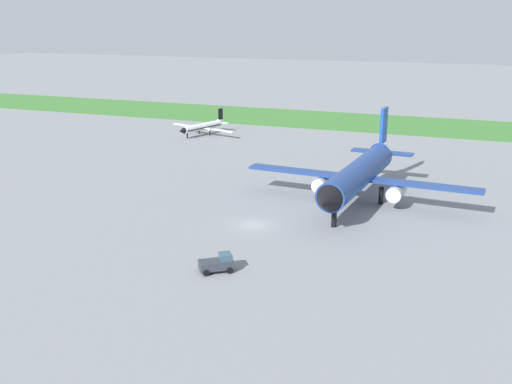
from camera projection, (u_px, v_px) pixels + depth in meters
ground_plane at (254, 225)px, 78.07m from camera, size 600.00×600.00×0.00m
grass_taxiway_strip at (373, 123)px, 152.93m from camera, size 360.00×28.00×0.08m
airplane_taxiing_turboprop at (203, 127)px, 136.99m from camera, size 17.52×15.13×5.37m
airplane_midfield_jet at (359, 174)px, 86.14m from camera, size 34.26×33.63×12.10m
pushback_tug_near_gate at (218, 263)px, 63.71m from camera, size 3.96×3.59×1.95m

